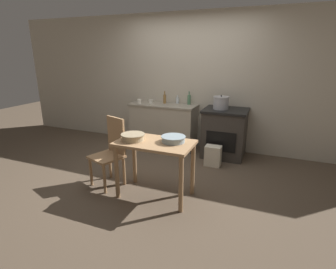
% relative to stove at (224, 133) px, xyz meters
% --- Properties ---
extents(ground_plane, '(14.00, 14.00, 0.00)m').
position_rel_stove_xyz_m(ground_plane, '(-0.76, -1.23, -0.44)').
color(ground_plane, brown).
extents(wall_back, '(8.00, 0.07, 2.55)m').
position_rel_stove_xyz_m(wall_back, '(-0.76, 0.36, 0.84)').
color(wall_back, beige).
rests_on(wall_back, ground_plane).
extents(counter_cabinet, '(1.32, 0.53, 0.86)m').
position_rel_stove_xyz_m(counter_cabinet, '(-1.23, 0.07, -0.00)').
color(counter_cabinet, '#B2A893').
rests_on(counter_cabinet, ground_plane).
extents(stove, '(0.76, 0.68, 0.87)m').
position_rel_stove_xyz_m(stove, '(0.00, 0.00, 0.00)').
color(stove, '#38332D').
rests_on(stove, ground_plane).
extents(work_table, '(0.97, 0.56, 0.75)m').
position_rel_stove_xyz_m(work_table, '(-0.56, -1.77, 0.18)').
color(work_table, '#A87F56').
rests_on(work_table, ground_plane).
extents(chair, '(0.51, 0.51, 0.96)m').
position_rel_stove_xyz_m(chair, '(-1.28, -1.69, 0.07)').
color(chair, '#A87F56').
rests_on(chair, ground_plane).
extents(flour_sack, '(0.26, 0.18, 0.34)m').
position_rel_stove_xyz_m(flour_sack, '(-0.08, -0.52, -0.26)').
color(flour_sack, beige).
rests_on(flour_sack, ground_plane).
extents(stock_pot, '(0.28, 0.28, 0.24)m').
position_rel_stove_xyz_m(stock_pot, '(-0.09, -0.01, 0.54)').
color(stock_pot, '#A8A8AD').
rests_on(stock_pot, stove).
extents(mixing_bowl_large, '(0.31, 0.31, 0.08)m').
position_rel_stove_xyz_m(mixing_bowl_large, '(-0.34, -1.69, 0.36)').
color(mixing_bowl_large, '#93A8B2').
rests_on(mixing_bowl_large, work_table).
extents(mixing_bowl_small, '(0.30, 0.30, 0.08)m').
position_rel_stove_xyz_m(mixing_bowl_small, '(-0.84, -1.81, 0.36)').
color(mixing_bowl_small, tan).
rests_on(mixing_bowl_small, work_table).
extents(bottle_far_left, '(0.06, 0.06, 0.24)m').
position_rel_stove_xyz_m(bottle_far_left, '(-1.23, 0.14, 0.52)').
color(bottle_far_left, olive).
rests_on(bottle_far_left, counter_cabinet).
extents(bottle_left, '(0.06, 0.06, 0.16)m').
position_rel_stove_xyz_m(bottle_left, '(-1.00, 0.25, 0.49)').
color(bottle_left, silver).
rests_on(bottle_left, counter_cabinet).
extents(bottle_mid_left, '(0.06, 0.06, 0.25)m').
position_rel_stove_xyz_m(bottle_mid_left, '(-0.76, 0.23, 0.52)').
color(bottle_mid_left, '#517F5B').
rests_on(bottle_mid_left, counter_cabinet).
extents(cup_center_left, '(0.09, 0.09, 0.08)m').
position_rel_stove_xyz_m(cup_center_left, '(-1.48, 0.03, 0.46)').
color(cup_center_left, silver).
rests_on(cup_center_left, counter_cabinet).
extents(cup_center, '(0.08, 0.08, 0.08)m').
position_rel_stove_xyz_m(cup_center, '(-1.70, -0.04, 0.47)').
color(cup_center, silver).
rests_on(cup_center, counter_cabinet).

